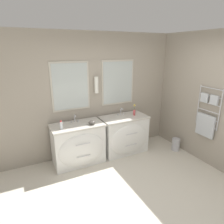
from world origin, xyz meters
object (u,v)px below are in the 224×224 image
Objects in this scene: toiletry_bottle at (61,125)px; waste_bin at (176,144)px; vanity_right at (124,135)px; vanity_left at (79,144)px; amenity_bowl at (92,123)px; flower_vase at (134,111)px.

toiletry_bottle is 2.65m from waste_bin.
vanity_left is at bearing 180.00° from vanity_right.
waste_bin is at bearing -11.23° from amenity_bowl.
vanity_right is 0.57m from flower_vase.
vanity_left is 0.59m from toiletry_bottle.
vanity_left is 6.15× the size of toiletry_bottle.
vanity_left is at bearing 9.80° from toiletry_bottle.
toiletry_bottle is 0.58× the size of waste_bin.
toiletry_bottle is (-1.39, -0.06, 0.49)m from vanity_right.
vanity_right is at bearing -175.30° from flower_vase.
toiletry_bottle reaches higher than waste_bin.
vanity_right is 7.69× the size of amenity_bowl.
toiletry_bottle reaches higher than vanity_right.
flower_vase is at bearing 6.15° from amenity_bowl.
toiletry_bottle is at bearing 170.56° from waste_bin.
vanity_left is at bearing -179.10° from flower_vase.
waste_bin is (1.11, -0.47, -0.27)m from vanity_right.
vanity_left is 1.06m from vanity_right.
amenity_bowl is at bearing -173.39° from vanity_right.
toiletry_bottle is at bearing -170.20° from vanity_left.
vanity_right is 4.03× the size of flower_vase.
vanity_right reaches higher than waste_bin.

